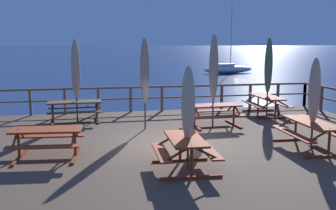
{
  "coord_description": "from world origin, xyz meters",
  "views": [
    {
      "loc": [
        -2.48,
        -11.18,
        3.68
      ],
      "look_at": [
        0.0,
        0.83,
        1.7
      ],
      "focal_mm": 42.47,
      "sensor_mm": 36.0,
      "label": 1
    }
  ],
  "objects_px": {
    "picnic_table_mid_left": "(185,147)",
    "patio_umbrella_short_mid": "(145,72)",
    "patio_umbrella_tall_back_right": "(76,69)",
    "patio_umbrella_tall_mid_left": "(188,104)",
    "sailboat_distant": "(228,69)",
    "picnic_table_back_right": "(267,101)",
    "patio_umbrella_tall_back_left": "(269,66)",
    "patio_umbrella_short_back": "(314,91)",
    "picnic_table_mid_right": "(47,137)",
    "picnic_table_front_right": "(214,110)",
    "patio_umbrella_tall_front": "(214,68)",
    "picnic_table_front_left": "(311,129)",
    "picnic_table_mid_centre": "(75,107)"
  },
  "relations": [
    {
      "from": "patio_umbrella_short_mid",
      "to": "patio_umbrella_tall_mid_left",
      "type": "bearing_deg",
      "value": -85.61
    },
    {
      "from": "picnic_table_mid_left",
      "to": "patio_umbrella_tall_back_left",
      "type": "bearing_deg",
      "value": 51.13
    },
    {
      "from": "patio_umbrella_tall_mid_left",
      "to": "sailboat_distant",
      "type": "xyz_separation_m",
      "value": [
        13.64,
        34.46,
        -1.73
      ]
    },
    {
      "from": "picnic_table_mid_right",
      "to": "picnic_table_mid_left",
      "type": "bearing_deg",
      "value": -26.64
    },
    {
      "from": "patio_umbrella_tall_back_right",
      "to": "picnic_table_mid_left",
      "type": "bearing_deg",
      "value": -67.68
    },
    {
      "from": "picnic_table_back_right",
      "to": "picnic_table_mid_left",
      "type": "bearing_deg",
      "value": -128.81
    },
    {
      "from": "patio_umbrella_tall_mid_left",
      "to": "patio_umbrella_short_back",
      "type": "xyz_separation_m",
      "value": [
        3.86,
        1.07,
        0.07
      ]
    },
    {
      "from": "patio_umbrella_tall_front",
      "to": "patio_umbrella_short_mid",
      "type": "xyz_separation_m",
      "value": [
        -2.4,
        0.07,
        -0.09
      ]
    },
    {
      "from": "patio_umbrella_short_mid",
      "to": "picnic_table_back_right",
      "type": "bearing_deg",
      "value": 17.57
    },
    {
      "from": "picnic_table_back_right",
      "to": "patio_umbrella_tall_back_left",
      "type": "distance_m",
      "value": 1.42
    },
    {
      "from": "picnic_table_front_left",
      "to": "sailboat_distant",
      "type": "bearing_deg",
      "value": 73.64
    },
    {
      "from": "picnic_table_mid_left",
      "to": "patio_umbrella_tall_back_left",
      "type": "relative_size",
      "value": 0.55
    },
    {
      "from": "patio_umbrella_tall_front",
      "to": "picnic_table_mid_centre",
      "type": "bearing_deg",
      "value": 158.91
    },
    {
      "from": "picnic_table_back_right",
      "to": "picnic_table_mid_centre",
      "type": "xyz_separation_m",
      "value": [
        -7.63,
        0.11,
        -0.0
      ]
    },
    {
      "from": "picnic_table_mid_right",
      "to": "picnic_table_front_right",
      "type": "bearing_deg",
      "value": 27.8
    },
    {
      "from": "patio_umbrella_short_mid",
      "to": "picnic_table_mid_left",
      "type": "bearing_deg",
      "value": -86.45
    },
    {
      "from": "picnic_table_mid_left",
      "to": "picnic_table_mid_centre",
      "type": "relative_size",
      "value": 0.86
    },
    {
      "from": "picnic_table_front_right",
      "to": "sailboat_distant",
      "type": "relative_size",
      "value": 0.24
    },
    {
      "from": "picnic_table_front_right",
      "to": "sailboat_distant",
      "type": "distance_m",
      "value": 32.13
    },
    {
      "from": "patio_umbrella_short_mid",
      "to": "patio_umbrella_short_back",
      "type": "xyz_separation_m",
      "value": [
        4.2,
        -3.42,
        -0.35
      ]
    },
    {
      "from": "picnic_table_front_left",
      "to": "patio_umbrella_tall_mid_left",
      "type": "distance_m",
      "value": 4.11
    },
    {
      "from": "picnic_table_mid_centre",
      "to": "patio_umbrella_tall_back_right",
      "type": "height_order",
      "value": "patio_umbrella_tall_back_right"
    },
    {
      "from": "picnic_table_mid_left",
      "to": "patio_umbrella_short_back",
      "type": "distance_m",
      "value": 4.21
    },
    {
      "from": "patio_umbrella_short_mid",
      "to": "patio_umbrella_short_back",
      "type": "relative_size",
      "value": 1.22
    },
    {
      "from": "picnic_table_back_right",
      "to": "patio_umbrella_tall_back_right",
      "type": "height_order",
      "value": "patio_umbrella_tall_back_right"
    },
    {
      "from": "patio_umbrella_tall_back_right",
      "to": "picnic_table_front_right",
      "type": "bearing_deg",
      "value": -20.59
    },
    {
      "from": "picnic_table_mid_left",
      "to": "sailboat_distant",
      "type": "height_order",
      "value": "sailboat_distant"
    },
    {
      "from": "picnic_table_mid_right",
      "to": "sailboat_distant",
      "type": "height_order",
      "value": "sailboat_distant"
    },
    {
      "from": "patio_umbrella_tall_mid_left",
      "to": "patio_umbrella_short_back",
      "type": "bearing_deg",
      "value": 15.5
    },
    {
      "from": "picnic_table_front_right",
      "to": "patio_umbrella_short_back",
      "type": "distance_m",
      "value": 3.96
    },
    {
      "from": "picnic_table_back_right",
      "to": "patio_umbrella_short_mid",
      "type": "height_order",
      "value": "patio_umbrella_short_mid"
    },
    {
      "from": "picnic_table_back_right",
      "to": "patio_umbrella_tall_mid_left",
      "type": "bearing_deg",
      "value": -128.56
    },
    {
      "from": "picnic_table_front_right",
      "to": "picnic_table_front_left",
      "type": "bearing_deg",
      "value": -63.11
    },
    {
      "from": "patio_umbrella_tall_back_right",
      "to": "patio_umbrella_short_back",
      "type": "distance_m",
      "value": 8.33
    },
    {
      "from": "picnic_table_back_right",
      "to": "patio_umbrella_short_mid",
      "type": "distance_m",
      "value": 5.68
    },
    {
      "from": "picnic_table_back_right",
      "to": "patio_umbrella_tall_mid_left",
      "type": "distance_m",
      "value": 7.93
    },
    {
      "from": "picnic_table_mid_right",
      "to": "sailboat_distant",
      "type": "relative_size",
      "value": 0.25
    },
    {
      "from": "picnic_table_front_right",
      "to": "picnic_table_back_right",
      "type": "bearing_deg",
      "value": 31.16
    },
    {
      "from": "patio_umbrella_tall_front",
      "to": "patio_umbrella_tall_back_right",
      "type": "bearing_deg",
      "value": 158.59
    },
    {
      "from": "patio_umbrella_tall_front",
      "to": "picnic_table_mid_left",
      "type": "bearing_deg",
      "value": -115.45
    },
    {
      "from": "picnic_table_front_right",
      "to": "patio_umbrella_short_mid",
      "type": "relative_size",
      "value": 0.61
    },
    {
      "from": "patio_umbrella_tall_front",
      "to": "patio_umbrella_tall_mid_left",
      "type": "height_order",
      "value": "patio_umbrella_tall_front"
    },
    {
      "from": "picnic_table_mid_right",
      "to": "patio_umbrella_tall_mid_left",
      "type": "xyz_separation_m",
      "value": [
        3.32,
        -1.61,
        1.0
      ]
    },
    {
      "from": "picnic_table_front_left",
      "to": "patio_umbrella_tall_back_right",
      "type": "height_order",
      "value": "patio_umbrella_tall_back_right"
    },
    {
      "from": "picnic_table_front_right",
      "to": "picnic_table_mid_centre",
      "type": "xyz_separation_m",
      "value": [
        -4.85,
        1.79,
        0.0
      ]
    },
    {
      "from": "picnic_table_front_right",
      "to": "patio_umbrella_short_mid",
      "type": "height_order",
      "value": "patio_umbrella_short_mid"
    },
    {
      "from": "patio_umbrella_tall_mid_left",
      "to": "patio_umbrella_tall_front",
      "type": "bearing_deg",
      "value": 65.1
    },
    {
      "from": "picnic_table_mid_right",
      "to": "patio_umbrella_tall_front",
      "type": "relative_size",
      "value": 0.59
    },
    {
      "from": "picnic_table_mid_left",
      "to": "patio_umbrella_tall_front",
      "type": "bearing_deg",
      "value": 64.55
    },
    {
      "from": "picnic_table_mid_left",
      "to": "patio_umbrella_short_mid",
      "type": "xyz_separation_m",
      "value": [
        -0.28,
        4.52,
        1.41
      ]
    }
  ]
}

